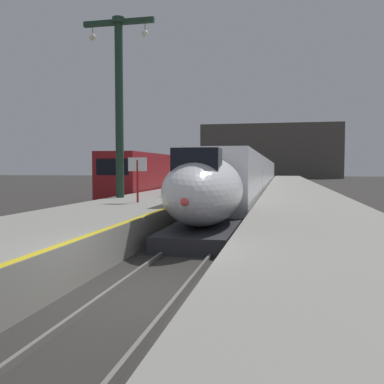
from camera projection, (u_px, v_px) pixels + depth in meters
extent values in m
plane|color=#33302D|center=(142.00, 298.00, 8.74)|extent=(260.00, 260.00, 0.00)
cube|color=gray|center=(193.00, 195.00, 33.73)|extent=(4.80, 110.00, 1.05)
cube|color=gray|center=(298.00, 196.00, 32.06)|extent=(4.80, 110.00, 1.05)
cube|color=yellow|center=(222.00, 189.00, 33.23)|extent=(0.20, 107.80, 0.01)
cube|color=slate|center=(238.00, 199.00, 35.76)|extent=(0.08, 110.00, 0.12)
cube|color=slate|center=(256.00, 199.00, 35.45)|extent=(0.08, 110.00, 0.12)
cube|color=slate|center=(147.00, 197.00, 37.43)|extent=(0.08, 110.00, 0.12)
cube|color=slate|center=(163.00, 198.00, 37.12)|extent=(0.08, 110.00, 0.12)
ellipsoid|color=silver|center=(205.00, 191.00, 15.85)|extent=(2.78, 6.93, 2.56)
cube|color=#28282D|center=(203.00, 233.00, 15.60)|extent=(2.46, 5.89, 0.55)
cube|color=black|center=(197.00, 161.00, 14.26)|extent=(1.59, 1.00, 0.90)
sphere|color=#F24C4C|center=(185.00, 202.00, 12.55)|extent=(0.28, 0.28, 0.28)
cube|color=silver|center=(232.00, 178.00, 24.71)|extent=(2.90, 14.00, 3.05)
cube|color=black|center=(208.00, 169.00, 24.97)|extent=(0.04, 11.90, 0.80)
cube|color=black|center=(257.00, 169.00, 24.38)|extent=(0.04, 11.90, 0.80)
cube|color=silver|center=(232.00, 200.00, 24.78)|extent=(2.92, 13.30, 0.24)
cube|color=black|center=(222.00, 218.00, 20.43)|extent=(2.03, 2.20, 0.56)
cube|color=black|center=(239.00, 203.00, 29.19)|extent=(2.03, 2.20, 0.56)
cube|color=silver|center=(252.00, 174.00, 40.92)|extent=(2.90, 18.00, 3.05)
cube|color=black|center=(237.00, 168.00, 41.18)|extent=(0.04, 15.84, 0.80)
cube|color=black|center=(266.00, 168.00, 40.60)|extent=(0.04, 15.84, 0.80)
cube|color=black|center=(246.00, 197.00, 35.05)|extent=(2.03, 2.20, 0.56)
cube|color=black|center=(255.00, 189.00, 47.01)|extent=(2.03, 2.20, 0.56)
cube|color=silver|center=(261.00, 172.00, 59.10)|extent=(2.90, 18.00, 3.05)
cube|color=black|center=(250.00, 168.00, 59.36)|extent=(0.04, 15.84, 0.80)
cube|color=black|center=(271.00, 168.00, 58.77)|extent=(0.04, 15.84, 0.80)
cube|color=black|center=(258.00, 187.00, 53.22)|extent=(2.03, 2.20, 0.56)
cube|color=black|center=(262.00, 183.00, 65.18)|extent=(2.03, 2.20, 0.56)
cube|color=silver|center=(265.00, 171.00, 77.27)|extent=(2.90, 18.00, 3.05)
cube|color=black|center=(258.00, 168.00, 77.53)|extent=(0.04, 15.84, 0.80)
cube|color=black|center=(273.00, 168.00, 76.94)|extent=(0.04, 15.84, 0.80)
cube|color=black|center=(264.00, 182.00, 71.39)|extent=(2.03, 2.20, 0.56)
cube|color=black|center=(266.00, 180.00, 83.35)|extent=(2.03, 2.20, 0.56)
cube|color=maroon|center=(153.00, 174.00, 36.65)|extent=(2.85, 18.00, 3.30)
cube|color=black|center=(112.00, 167.00, 27.86)|extent=(2.28, 0.08, 1.10)
cube|color=black|center=(137.00, 168.00, 36.90)|extent=(0.04, 15.30, 0.90)
cube|color=black|center=(168.00, 168.00, 36.33)|extent=(0.04, 15.30, 0.90)
cube|color=black|center=(130.00, 201.00, 31.13)|extent=(2.00, 2.00, 0.52)
cube|color=black|center=(170.00, 192.00, 42.38)|extent=(2.00, 2.00, 0.52)
cube|color=maroon|center=(195.00, 172.00, 54.82)|extent=(2.85, 18.00, 3.30)
cylinder|color=#1E3828|center=(119.00, 109.00, 23.07)|extent=(0.44, 0.44, 9.74)
cylinder|color=#1E3828|center=(118.00, 20.00, 22.80)|extent=(0.68, 0.68, 0.30)
cube|color=#1E3828|center=(118.00, 22.00, 22.81)|extent=(4.00, 0.24, 0.28)
cylinder|color=#1E3828|center=(93.00, 31.00, 23.14)|extent=(0.03, 0.03, 0.60)
sphere|color=#EFEACC|center=(93.00, 37.00, 23.16)|extent=(0.36, 0.36, 0.36)
cylinder|color=#1E3828|center=(145.00, 27.00, 22.52)|extent=(0.03, 0.03, 0.60)
sphere|color=#EFEACC|center=(145.00, 34.00, 22.54)|extent=(0.36, 0.36, 0.36)
cylinder|color=#23232D|center=(176.00, 188.00, 24.75)|extent=(0.13, 0.13, 0.85)
cylinder|color=#23232D|center=(174.00, 188.00, 24.85)|extent=(0.13, 0.13, 0.85)
cube|color=gray|center=(175.00, 176.00, 24.76)|extent=(0.44, 0.36, 0.62)
cylinder|color=gray|center=(178.00, 177.00, 24.61)|extent=(0.09, 0.09, 0.58)
cylinder|color=gray|center=(172.00, 177.00, 24.91)|extent=(0.09, 0.09, 0.58)
sphere|color=tan|center=(175.00, 169.00, 24.73)|extent=(0.22, 0.22, 0.22)
cube|color=#4C4C51|center=(183.00, 191.00, 24.81)|extent=(0.40, 0.22, 0.60)
cylinder|color=#262628|center=(182.00, 182.00, 24.80)|extent=(0.02, 0.02, 0.36)
cylinder|color=#262628|center=(185.00, 182.00, 24.76)|extent=(0.02, 0.02, 0.36)
cube|color=#262628|center=(183.00, 179.00, 24.77)|extent=(0.22, 0.03, 0.02)
cylinder|color=maroon|center=(138.00, 181.00, 19.93)|extent=(0.10, 0.10, 2.00)
cube|color=white|center=(137.00, 164.00, 19.88)|extent=(0.90, 0.06, 0.64)
cube|color=#4C4742|center=(270.00, 151.00, 107.99)|extent=(36.00, 2.00, 14.00)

